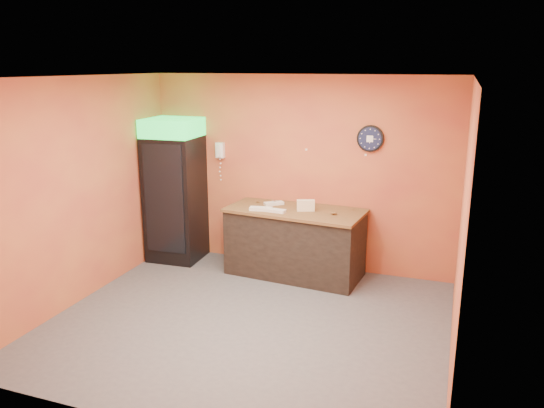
% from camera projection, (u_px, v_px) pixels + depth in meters
% --- Properties ---
extents(floor, '(4.50, 4.50, 0.00)m').
position_uv_depth(floor, '(249.00, 322.00, 6.22)').
color(floor, '#47474C').
rests_on(floor, ground).
extents(back_wall, '(4.50, 0.02, 2.80)m').
position_uv_depth(back_wall, '(299.00, 173.00, 7.68)').
color(back_wall, '#C47037').
rests_on(back_wall, floor).
extents(left_wall, '(0.02, 4.00, 2.80)m').
position_uv_depth(left_wall, '(80.00, 191.00, 6.59)').
color(left_wall, '#C47037').
rests_on(left_wall, floor).
extents(right_wall, '(0.02, 4.00, 2.80)m').
position_uv_depth(right_wall, '(462.00, 227.00, 5.13)').
color(right_wall, '#C47037').
rests_on(right_wall, floor).
extents(ceiling, '(4.50, 4.00, 0.02)m').
position_uv_depth(ceiling, '(246.00, 77.00, 5.50)').
color(ceiling, white).
rests_on(ceiling, back_wall).
extents(beverage_cooler, '(0.79, 0.80, 2.16)m').
position_uv_depth(beverage_cooler, '(174.00, 192.00, 8.01)').
color(beverage_cooler, black).
rests_on(beverage_cooler, floor).
extents(prep_counter, '(1.92, 0.98, 0.93)m').
position_uv_depth(prep_counter, '(295.00, 243.00, 7.52)').
color(prep_counter, black).
rests_on(prep_counter, floor).
extents(wall_clock, '(0.36, 0.06, 0.36)m').
position_uv_depth(wall_clock, '(370.00, 139.00, 7.19)').
color(wall_clock, black).
rests_on(wall_clock, back_wall).
extents(wall_phone, '(0.13, 0.11, 0.23)m').
position_uv_depth(wall_phone, '(220.00, 150.00, 7.97)').
color(wall_phone, white).
rests_on(wall_phone, back_wall).
extents(butcher_paper, '(1.97, 1.08, 0.04)m').
position_uv_depth(butcher_paper, '(295.00, 211.00, 7.40)').
color(butcher_paper, brown).
rests_on(butcher_paper, prep_counter).
extents(sub_roll_stack, '(0.26, 0.17, 0.15)m').
position_uv_depth(sub_roll_stack, '(306.00, 205.00, 7.29)').
color(sub_roll_stack, beige).
rests_on(sub_roll_stack, butcher_paper).
extents(wrapped_sandwich_left, '(0.33, 0.17, 0.04)m').
position_uv_depth(wrapped_sandwich_left, '(261.00, 209.00, 7.33)').
color(wrapped_sandwich_left, silver).
rests_on(wrapped_sandwich_left, butcher_paper).
extents(wrapped_sandwich_mid, '(0.29, 0.14, 0.04)m').
position_uv_depth(wrapped_sandwich_mid, '(275.00, 211.00, 7.25)').
color(wrapped_sandwich_mid, silver).
rests_on(wrapped_sandwich_mid, butcher_paper).
extents(wrapped_sandwich_right, '(0.29, 0.26, 0.04)m').
position_uv_depth(wrapped_sandwich_right, '(274.00, 203.00, 7.62)').
color(wrapped_sandwich_right, silver).
rests_on(wrapped_sandwich_right, butcher_paper).
extents(kitchen_tool, '(0.06, 0.06, 0.06)m').
position_uv_depth(kitchen_tool, '(274.00, 202.00, 7.63)').
color(kitchen_tool, silver).
rests_on(kitchen_tool, butcher_paper).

